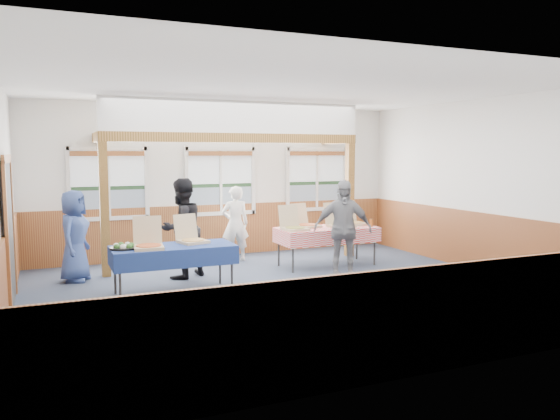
# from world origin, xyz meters

# --- Properties ---
(floor) EXTENTS (8.00, 8.00, 0.00)m
(floor) POSITION_xyz_m (0.00, 0.00, 0.00)
(floor) COLOR #2B3446
(floor) RESTS_ON ground
(ceiling) EXTENTS (8.00, 8.00, 0.00)m
(ceiling) POSITION_xyz_m (0.00, 0.00, 3.20)
(ceiling) COLOR white
(ceiling) RESTS_ON wall_back
(wall_back) EXTENTS (8.00, 0.00, 8.00)m
(wall_back) POSITION_xyz_m (0.00, 3.50, 1.60)
(wall_back) COLOR silver
(wall_back) RESTS_ON floor
(wall_front) EXTENTS (8.00, 0.00, 8.00)m
(wall_front) POSITION_xyz_m (0.00, -3.50, 1.60)
(wall_front) COLOR silver
(wall_front) RESTS_ON floor
(wall_right) EXTENTS (0.00, 8.00, 8.00)m
(wall_right) POSITION_xyz_m (4.00, 0.00, 1.60)
(wall_right) COLOR silver
(wall_right) RESTS_ON floor
(wainscot_back) EXTENTS (7.98, 0.05, 1.10)m
(wainscot_back) POSITION_xyz_m (0.00, 3.48, 0.55)
(wainscot_back) COLOR brown
(wainscot_back) RESTS_ON floor
(wainscot_front) EXTENTS (7.98, 0.05, 1.10)m
(wainscot_front) POSITION_xyz_m (0.00, -3.48, 0.55)
(wainscot_front) COLOR brown
(wainscot_front) RESTS_ON floor
(wainscot_left) EXTENTS (0.05, 6.98, 1.10)m
(wainscot_left) POSITION_xyz_m (-3.98, 0.00, 0.55)
(wainscot_left) COLOR brown
(wainscot_left) RESTS_ON floor
(wainscot_right) EXTENTS (0.05, 6.98, 1.10)m
(wainscot_right) POSITION_xyz_m (3.98, 0.00, 0.55)
(wainscot_right) COLOR brown
(wainscot_right) RESTS_ON floor
(cased_opening) EXTENTS (0.06, 1.30, 2.10)m
(cased_opening) POSITION_xyz_m (-3.96, 0.90, 1.05)
(cased_opening) COLOR #2D2D2D
(cased_opening) RESTS_ON wall_left
(window_left) EXTENTS (1.56, 0.10, 1.46)m
(window_left) POSITION_xyz_m (-2.30, 3.46, 1.68)
(window_left) COLOR silver
(window_left) RESTS_ON wall_back
(window_mid) EXTENTS (1.56, 0.10, 1.46)m
(window_mid) POSITION_xyz_m (0.00, 3.46, 1.68)
(window_mid) COLOR silver
(window_mid) RESTS_ON wall_back
(window_right) EXTENTS (1.56, 0.10, 1.46)m
(window_right) POSITION_xyz_m (2.30, 3.46, 1.68)
(window_right) COLOR silver
(window_right) RESTS_ON wall_back
(post_left) EXTENTS (0.15, 0.15, 2.40)m
(post_left) POSITION_xyz_m (-2.50, 2.30, 1.20)
(post_left) COLOR #543A12
(post_left) RESTS_ON floor
(post_right) EXTENTS (0.15, 0.15, 2.40)m
(post_right) POSITION_xyz_m (2.50, 2.30, 1.20)
(post_right) COLOR #543A12
(post_right) RESTS_ON floor
(cross_beam) EXTENTS (5.15, 0.18, 0.18)m
(cross_beam) POSITION_xyz_m (0.00, 2.30, 2.49)
(cross_beam) COLOR #543A12
(cross_beam) RESTS_ON post_left
(table_left) EXTENTS (1.96, 1.01, 0.76)m
(table_left) POSITION_xyz_m (-1.64, 0.65, 0.70)
(table_left) COLOR #2D2D2D
(table_left) RESTS_ON floor
(table_right) EXTENTS (2.12, 1.55, 0.76)m
(table_right) POSITION_xyz_m (1.57, 1.57, 0.70)
(table_right) COLOR #2D2D2D
(table_right) RESTS_ON floor
(pizza_box_a) EXTENTS (0.48, 0.57, 0.47)m
(pizza_box_a) POSITION_xyz_m (-2.04, 0.54, 0.83)
(pizza_box_a) COLOR #CAB287
(pizza_box_a) RESTS_ON table_left
(pizza_box_b) EXTENTS (0.52, 0.59, 0.45)m
(pizza_box_b) POSITION_xyz_m (-1.30, 0.81, 0.82)
(pizza_box_b) COLOR #CAB287
(pizza_box_b) RESTS_ON table_left
(pizza_box_c) EXTENTS (0.46, 0.54, 0.46)m
(pizza_box_c) POSITION_xyz_m (0.82, 1.47, 0.83)
(pizza_box_c) COLOR #CAB287
(pizza_box_c) RESTS_ON table_right
(pizza_box_d) EXTENTS (0.54, 0.60, 0.45)m
(pizza_box_d) POSITION_xyz_m (1.21, 1.76, 0.82)
(pizza_box_d) COLOR #CAB287
(pizza_box_d) RESTS_ON table_right
(pizza_box_e) EXTENTS (0.51, 0.59, 0.47)m
(pizza_box_e) POSITION_xyz_m (1.82, 1.49, 0.83)
(pizza_box_e) COLOR #CAB287
(pizza_box_e) RESTS_ON table_right
(pizza_box_f) EXTENTS (0.44, 0.54, 0.47)m
(pizza_box_f) POSITION_xyz_m (2.22, 1.72, 0.83)
(pizza_box_f) COLOR #CAB287
(pizza_box_f) RESTS_ON table_right
(veggie_tray) EXTENTS (0.42, 0.42, 0.09)m
(veggie_tray) POSITION_xyz_m (-2.39, 0.65, 0.79)
(veggie_tray) COLOR black
(veggie_tray) RESTS_ON table_left
(drink_glass) EXTENTS (0.07, 0.07, 0.15)m
(drink_glass) POSITION_xyz_m (2.42, 1.32, 0.83)
(drink_glass) COLOR #9B4D19
(drink_glass) RESTS_ON table_right
(woman_white) EXTENTS (0.59, 0.42, 1.53)m
(woman_white) POSITION_xyz_m (0.08, 2.73, 0.77)
(woman_white) COLOR white
(woman_white) RESTS_ON floor
(woman_black) EXTENTS (1.07, 0.99, 1.76)m
(woman_black) POSITION_xyz_m (-1.27, 1.66, 0.88)
(woman_black) COLOR black
(woman_black) RESTS_ON floor
(man_blue) EXTENTS (0.76, 0.90, 1.57)m
(man_blue) POSITION_xyz_m (-3.02, 2.13, 0.79)
(man_blue) COLOR #344A84
(man_blue) RESTS_ON floor
(person_grey) EXTENTS (1.10, 0.82, 1.73)m
(person_grey) POSITION_xyz_m (1.35, 0.56, 0.87)
(person_grey) COLOR slate
(person_grey) RESTS_ON floor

